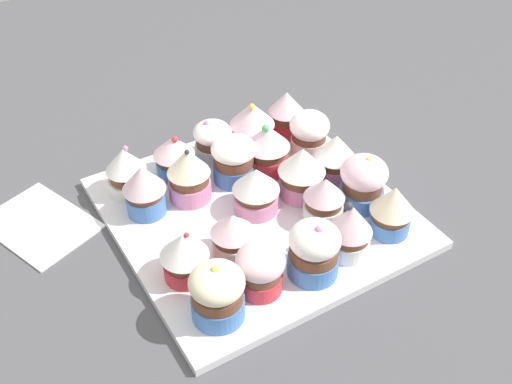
% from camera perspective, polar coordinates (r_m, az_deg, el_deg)
% --- Properties ---
extents(ground_plane, '(1.80, 1.80, 0.03)m').
position_cam_1_polar(ground_plane, '(0.85, 0.00, -2.93)').
color(ground_plane, '#4C4C51').
extents(baking_tray, '(0.37, 0.37, 0.01)m').
position_cam_1_polar(baking_tray, '(0.83, 0.00, -1.88)').
color(baking_tray, silver).
rests_on(baking_tray, ground_plane).
extents(cupcake_0, '(0.06, 0.06, 0.07)m').
position_cam_1_polar(cupcake_0, '(0.95, 2.79, 7.36)').
color(cupcake_0, '#D1333D').
rests_on(cupcake_0, baking_tray).
extents(cupcake_1, '(0.07, 0.07, 0.08)m').
position_cam_1_polar(cupcake_1, '(0.92, -0.37, 6.28)').
color(cupcake_1, '#D1333D').
rests_on(cupcake_1, baking_tray).
extents(cupcake_2, '(0.06, 0.06, 0.06)m').
position_cam_1_polar(cupcake_2, '(0.90, -4.06, 4.83)').
color(cupcake_2, white).
rests_on(cupcake_2, baking_tray).
extents(cupcake_3, '(0.06, 0.06, 0.07)m').
position_cam_1_polar(cupcake_3, '(0.87, -7.62, 3.40)').
color(cupcake_3, '#477AC6').
rests_on(cupcake_3, baking_tray).
extents(cupcake_4, '(0.06, 0.06, 0.07)m').
position_cam_1_polar(cupcake_4, '(0.85, -11.96, 1.97)').
color(cupcake_4, white).
rests_on(cupcake_4, baking_tray).
extents(cupcake_5, '(0.06, 0.06, 0.07)m').
position_cam_1_polar(cupcake_5, '(0.91, 4.96, 5.50)').
color(cupcake_5, white).
rests_on(cupcake_5, baking_tray).
extents(cupcake_6, '(0.06, 0.06, 0.08)m').
position_cam_1_polar(cupcake_6, '(0.87, 1.07, 4.15)').
color(cupcake_6, '#D1333D').
rests_on(cupcake_6, baking_tray).
extents(cupcake_7, '(0.06, 0.06, 0.07)m').
position_cam_1_polar(cupcake_7, '(0.86, -2.06, 3.08)').
color(cupcake_7, '#477AC6').
rests_on(cupcake_7, baking_tray).
extents(cupcake_8, '(0.06, 0.06, 0.08)m').
position_cam_1_polar(cupcake_8, '(0.83, -6.25, 1.68)').
color(cupcake_8, pink).
rests_on(cupcake_8, baking_tray).
extents(cupcake_9, '(0.06, 0.06, 0.08)m').
position_cam_1_polar(cupcake_9, '(0.81, -10.34, 0.34)').
color(cupcake_9, '#477AC6').
rests_on(cupcake_9, baking_tray).
extents(cupcake_10, '(0.06, 0.06, 0.07)m').
position_cam_1_polar(cupcake_10, '(0.86, 7.47, 3.16)').
color(cupcake_10, pink).
rests_on(cupcake_10, baking_tray).
extents(cupcake_11, '(0.06, 0.06, 0.08)m').
position_cam_1_polar(cupcake_11, '(0.83, 4.26, 1.95)').
color(cupcake_11, pink).
rests_on(cupcake_11, baking_tray).
extents(cupcake_12, '(0.06, 0.06, 0.07)m').
position_cam_1_polar(cupcake_12, '(0.81, -0.11, 0.21)').
color(cupcake_12, pink).
rests_on(cupcake_12, baking_tray).
extents(cupcake_13, '(0.06, 0.06, 0.08)m').
position_cam_1_polar(cupcake_13, '(0.83, 9.90, 1.00)').
color(cupcake_13, '#477AC6').
rests_on(cupcake_13, baking_tray).
extents(cupcake_14, '(0.05, 0.05, 0.07)m').
position_cam_1_polar(cupcake_14, '(0.80, 6.32, -0.66)').
color(cupcake_14, white).
rests_on(cupcake_14, baking_tray).
extents(cupcake_15, '(0.05, 0.05, 0.06)m').
position_cam_1_polar(cupcake_15, '(0.75, -2.17, -3.97)').
color(cupcake_15, white).
rests_on(cupcake_15, baking_tray).
extents(cupcake_16, '(0.06, 0.06, 0.07)m').
position_cam_1_polar(cupcake_16, '(0.72, -6.65, -5.79)').
color(cupcake_16, '#D1333D').
rests_on(cupcake_16, baking_tray).
extents(cupcake_17, '(0.06, 0.06, 0.07)m').
position_cam_1_polar(cupcake_17, '(0.79, 12.51, -1.53)').
color(cupcake_17, '#477AC6').
rests_on(cupcake_17, baking_tray).
extents(cupcake_18, '(0.05, 0.05, 0.08)m').
position_cam_1_polar(cupcake_18, '(0.75, 8.74, -3.44)').
color(cupcake_18, white).
rests_on(cupcake_18, baking_tray).
extents(cupcake_19, '(0.06, 0.06, 0.08)m').
position_cam_1_polar(cupcake_19, '(0.73, 5.66, -5.24)').
color(cupcake_19, '#477AC6').
rests_on(cupcake_19, baking_tray).
extents(cupcake_20, '(0.06, 0.06, 0.07)m').
position_cam_1_polar(cupcake_20, '(0.71, 0.40, -7.10)').
color(cupcake_20, '#D1333D').
rests_on(cupcake_20, baking_tray).
extents(cupcake_21, '(0.06, 0.06, 0.08)m').
position_cam_1_polar(cupcake_21, '(0.68, -3.61, -9.32)').
color(cupcake_21, '#477AC6').
rests_on(cupcake_21, baking_tray).
extents(napkin, '(0.15, 0.17, 0.01)m').
position_cam_1_polar(napkin, '(0.87, -19.43, -2.77)').
color(napkin, white).
rests_on(napkin, ground_plane).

